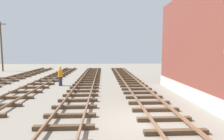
% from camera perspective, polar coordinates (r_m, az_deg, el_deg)
% --- Properties ---
extents(ground_plane, '(80.00, 80.00, 0.00)m').
position_cam_1_polar(ground_plane, '(8.48, 8.97, -16.05)').
color(ground_plane, gray).
extents(track_near_building, '(2.50, 51.49, 0.32)m').
position_cam_1_polar(track_near_building, '(8.73, 16.42, -14.71)').
color(track_near_building, '#4C3826').
rests_on(track_near_building, ground).
extents(track_centre, '(2.50, 51.49, 0.32)m').
position_cam_1_polar(track_centre, '(8.42, -14.17, -15.41)').
color(track_centre, '#4C3826').
rests_on(track_centre, ground).
extents(utility_pole_far, '(1.80, 0.24, 8.06)m').
position_cam_1_polar(utility_pole_far, '(34.36, -32.07, 6.72)').
color(utility_pole_far, brown).
rests_on(utility_pole_far, ground).
extents(track_worker_foreground, '(0.40, 0.40, 1.87)m').
position_cam_1_polar(track_worker_foreground, '(17.24, -16.33, -1.82)').
color(track_worker_foreground, '#262D4C').
rests_on(track_worker_foreground, ground).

